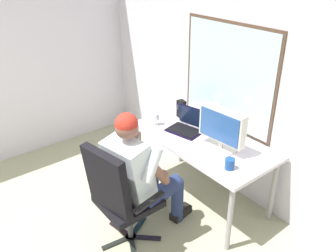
{
  "coord_description": "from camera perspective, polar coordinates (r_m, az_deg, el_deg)",
  "views": [
    {
      "loc": [
        1.98,
        0.04,
        2.38
      ],
      "look_at": [
        -0.06,
        1.68,
        1.02
      ],
      "focal_mm": 36.31,
      "sensor_mm": 36.0,
      "label": 1
    }
  ],
  "objects": [
    {
      "name": "crt_monitor",
      "position": [
        3.1,
        9.05,
        -0.22
      ],
      "size": [
        0.47,
        0.25,
        0.4
      ],
      "color": "beige",
      "rests_on": "desk"
    },
    {
      "name": "laptop",
      "position": [
        3.48,
        3.35,
        0.32
      ],
      "size": [
        0.4,
        0.34,
        0.24
      ],
      "color": "black",
      "rests_on": "desk"
    },
    {
      "name": "wall_rear",
      "position": [
        3.34,
        12.53,
        10.24
      ],
      "size": [
        4.45,
        0.08,
        2.87
      ],
      "color": "silver",
      "rests_on": "ground"
    },
    {
      "name": "coffee_mug",
      "position": [
        2.92,
        10.33,
        -6.27
      ],
      "size": [
        0.08,
        0.08,
        0.1
      ],
      "color": "navy",
      "rests_on": "desk"
    },
    {
      "name": "desk",
      "position": [
        3.39,
        5.76,
        -3.11
      ],
      "size": [
        1.47,
        0.73,
        0.73
      ],
      "color": "gray",
      "rests_on": "ground"
    },
    {
      "name": "wine_glass",
      "position": [
        3.56,
        -2.09,
        1.5
      ],
      "size": [
        0.08,
        0.08,
        0.14
      ],
      "color": "silver",
      "rests_on": "desk"
    },
    {
      "name": "person_seated",
      "position": [
        2.99,
        -4.65,
        -7.69
      ],
      "size": [
        0.59,
        0.83,
        1.27
      ],
      "color": "navy",
      "rests_on": "ground"
    },
    {
      "name": "office_chair",
      "position": [
        2.91,
        -8.39,
        -11.2
      ],
      "size": [
        0.61,
        0.56,
        1.04
      ],
      "color": "black",
      "rests_on": "ground"
    },
    {
      "name": "desk_speaker",
      "position": [
        3.74,
        2.24,
        2.9
      ],
      "size": [
        0.1,
        0.09,
        0.19
      ],
      "color": "black",
      "rests_on": "desk"
    }
  ]
}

